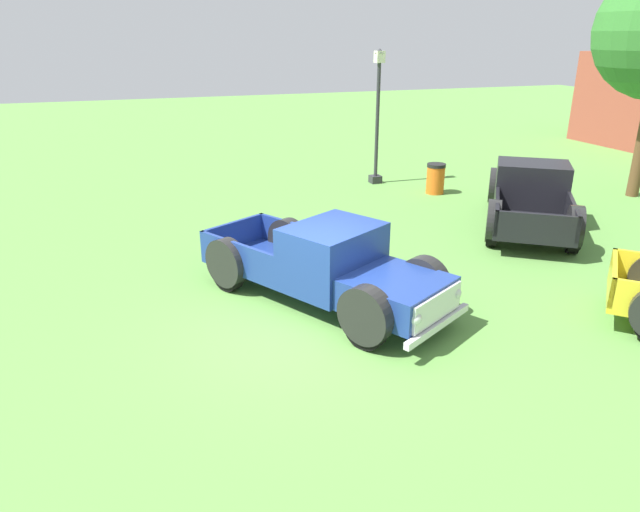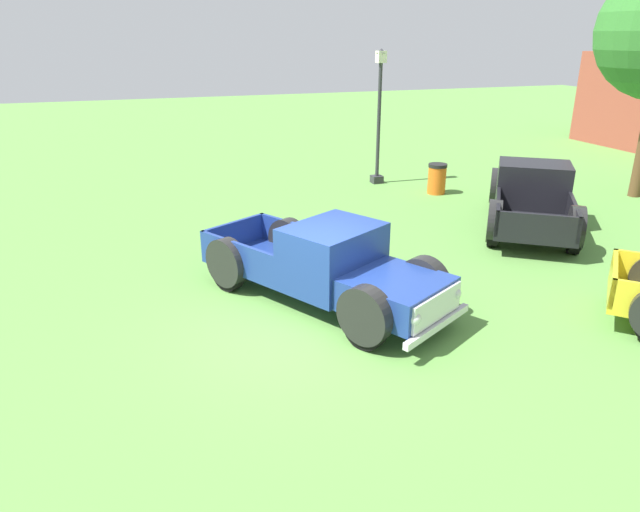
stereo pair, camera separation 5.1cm
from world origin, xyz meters
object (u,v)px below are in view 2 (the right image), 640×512
at_px(pickup_truck_foreground, 335,269).
at_px(pickup_truck_behind_right, 531,194).
at_px(lamp_post_near, 379,115).
at_px(trash_can, 437,179).

xyz_separation_m(pickup_truck_foreground, pickup_truck_behind_right, (-3.04, 6.70, 0.04)).
xyz_separation_m(lamp_post_near, trash_can, (1.90, 1.20, -1.79)).
relative_size(pickup_truck_foreground, pickup_truck_behind_right, 0.98).
bearing_deg(trash_can, pickup_truck_behind_right, 12.64).
distance_m(pickup_truck_foreground, pickup_truck_behind_right, 7.36).
distance_m(pickup_truck_foreground, lamp_post_near, 9.79).
relative_size(pickup_truck_behind_right, lamp_post_near, 1.26).
distance_m(pickup_truck_foreground, trash_can, 8.83).
height_order(pickup_truck_behind_right, trash_can, pickup_truck_behind_right).
bearing_deg(lamp_post_near, pickup_truck_behind_right, 20.23).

